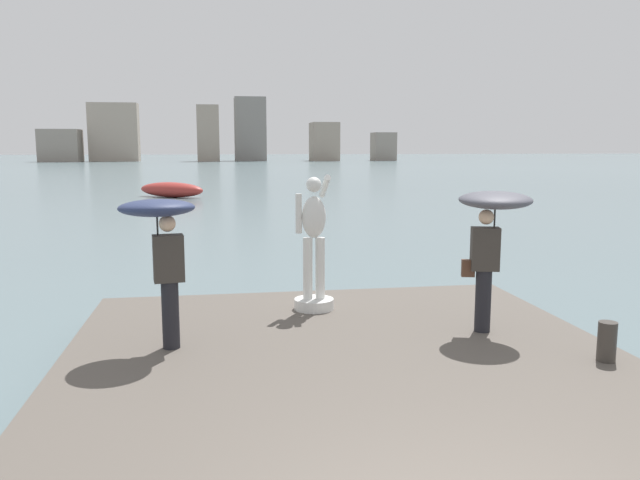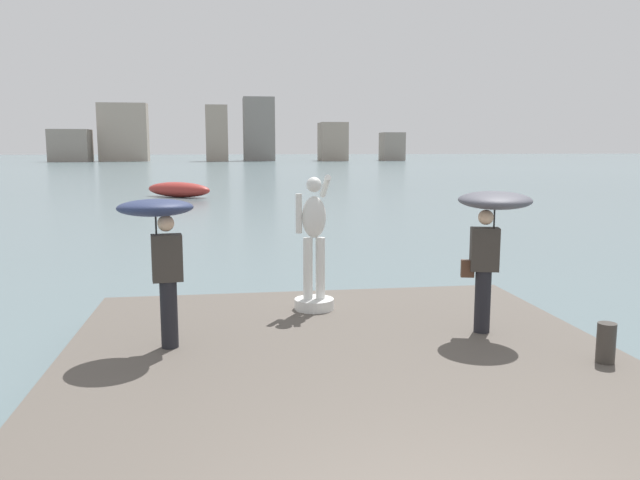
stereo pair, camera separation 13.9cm
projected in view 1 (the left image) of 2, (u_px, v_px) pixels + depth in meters
name	position (u px, v px, depth m)	size (l,w,h in m)	color
ground_plane	(241.00, 190.00, 42.95)	(400.00, 400.00, 0.00)	slate
pier	(383.00, 433.00, 6.17)	(7.08, 10.71, 0.40)	#564F47
statue_white_figure	(314.00, 254.00, 9.98)	(0.63, 0.88, 2.15)	silver
onlooker_left	(161.00, 233.00, 7.94)	(1.08, 1.09, 1.95)	black
onlooker_right	(491.00, 222.00, 8.68)	(1.22, 1.23, 1.99)	black
mooring_bollard	(607.00, 342.00, 7.62)	(0.22, 0.22, 0.49)	#38332D
boat_near	(171.00, 190.00, 37.20)	(4.40, 3.63, 0.89)	#9E2D28
distant_skyline	(209.00, 136.00, 128.00)	(70.94, 9.79, 12.96)	gray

